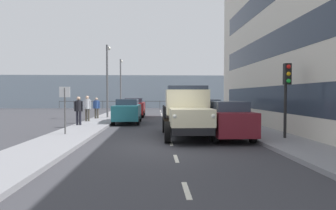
{
  "coord_description": "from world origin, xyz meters",
  "views": [
    {
      "loc": [
        0.66,
        10.83,
        2.01
      ],
      "look_at": [
        -0.24,
        -9.1,
        1.3
      ],
      "focal_mm": 30.28,
      "sensor_mm": 36.0,
      "label": 1
    }
  ],
  "objects_px": {
    "pedestrian_strolling": "(97,106)",
    "lamp_post_promenade": "(108,74)",
    "car_silver_kerbside_2": "(194,108)",
    "traffic_light_near": "(287,84)",
    "truck_vintage_cream": "(187,113)",
    "car_maroon_kerbside_near": "(226,119)",
    "lamp_post_far": "(121,80)",
    "street_sign": "(65,102)",
    "car_black_kerbside_1": "(205,112)",
    "car_teal_oppositeside_0": "(128,111)",
    "pedestrian_with_bag": "(79,108)",
    "car_red_oppositeside_1": "(134,107)",
    "pedestrian_in_dark_coat": "(87,106)"
  },
  "relations": [
    {
      "from": "car_teal_oppositeside_0",
      "to": "lamp_post_far",
      "type": "relative_size",
      "value": 0.67
    },
    {
      "from": "truck_vintage_cream",
      "to": "street_sign",
      "type": "xyz_separation_m",
      "value": [
        5.76,
        -0.54,
        0.5
      ]
    },
    {
      "from": "pedestrian_in_dark_coat",
      "to": "pedestrian_strolling",
      "type": "bearing_deg",
      "value": -93.46
    },
    {
      "from": "car_black_kerbside_1",
      "to": "pedestrian_with_bag",
      "type": "height_order",
      "value": "pedestrian_with_bag"
    },
    {
      "from": "truck_vintage_cream",
      "to": "car_black_kerbside_1",
      "type": "distance_m",
      "value": 5.6
    },
    {
      "from": "truck_vintage_cream",
      "to": "pedestrian_with_bag",
      "type": "bearing_deg",
      "value": -36.52
    },
    {
      "from": "car_teal_oppositeside_0",
      "to": "pedestrian_with_bag",
      "type": "height_order",
      "value": "pedestrian_with_bag"
    },
    {
      "from": "pedestrian_in_dark_coat",
      "to": "car_maroon_kerbside_near",
      "type": "bearing_deg",
      "value": 137.66
    },
    {
      "from": "car_maroon_kerbside_near",
      "to": "pedestrian_with_bag",
      "type": "distance_m",
      "value": 9.34
    },
    {
      "from": "pedestrian_strolling",
      "to": "lamp_post_promenade",
      "type": "relative_size",
      "value": 0.27
    },
    {
      "from": "car_black_kerbside_1",
      "to": "truck_vintage_cream",
      "type": "bearing_deg",
      "value": 71.32
    },
    {
      "from": "car_black_kerbside_1",
      "to": "traffic_light_near",
      "type": "xyz_separation_m",
      "value": [
        -2.35,
        6.5,
        1.58
      ]
    },
    {
      "from": "car_maroon_kerbside_near",
      "to": "traffic_light_near",
      "type": "bearing_deg",
      "value": 157.58
    },
    {
      "from": "truck_vintage_cream",
      "to": "car_maroon_kerbside_near",
      "type": "relative_size",
      "value": 1.32
    },
    {
      "from": "lamp_post_far",
      "to": "street_sign",
      "type": "bearing_deg",
      "value": 89.15
    },
    {
      "from": "traffic_light_near",
      "to": "street_sign",
      "type": "relative_size",
      "value": 1.42
    },
    {
      "from": "car_silver_kerbside_2",
      "to": "street_sign",
      "type": "height_order",
      "value": "street_sign"
    },
    {
      "from": "traffic_light_near",
      "to": "lamp_post_promenade",
      "type": "relative_size",
      "value": 0.53
    },
    {
      "from": "car_maroon_kerbside_near",
      "to": "car_black_kerbside_1",
      "type": "xyz_separation_m",
      "value": [
        0.0,
        -5.53,
        0.0
      ]
    },
    {
      "from": "car_maroon_kerbside_near",
      "to": "pedestrian_strolling",
      "type": "xyz_separation_m",
      "value": [
        7.92,
        -9.78,
        0.22
      ]
    },
    {
      "from": "pedestrian_strolling",
      "to": "traffic_light_near",
      "type": "height_order",
      "value": "traffic_light_near"
    },
    {
      "from": "pedestrian_strolling",
      "to": "street_sign",
      "type": "bearing_deg",
      "value": 92.33
    },
    {
      "from": "traffic_light_near",
      "to": "lamp_post_promenade",
      "type": "distance_m",
      "value": 15.41
    },
    {
      "from": "car_silver_kerbside_2",
      "to": "pedestrian_in_dark_coat",
      "type": "distance_m",
      "value": 8.84
    },
    {
      "from": "car_silver_kerbside_2",
      "to": "car_teal_oppositeside_0",
      "type": "bearing_deg",
      "value": 35.99
    },
    {
      "from": "truck_vintage_cream",
      "to": "lamp_post_promenade",
      "type": "height_order",
      "value": "lamp_post_promenade"
    },
    {
      "from": "car_silver_kerbside_2",
      "to": "pedestrian_in_dark_coat",
      "type": "height_order",
      "value": "pedestrian_in_dark_coat"
    },
    {
      "from": "pedestrian_strolling",
      "to": "lamp_post_promenade",
      "type": "height_order",
      "value": "lamp_post_promenade"
    },
    {
      "from": "car_silver_kerbside_2",
      "to": "pedestrian_with_bag",
      "type": "relative_size",
      "value": 2.35
    },
    {
      "from": "car_silver_kerbside_2",
      "to": "pedestrian_strolling",
      "type": "xyz_separation_m",
      "value": [
        7.92,
        1.17,
        0.22
      ]
    },
    {
      "from": "traffic_light_near",
      "to": "car_silver_kerbside_2",
      "type": "bearing_deg",
      "value": -78.83
    },
    {
      "from": "car_maroon_kerbside_near",
      "to": "car_black_kerbside_1",
      "type": "bearing_deg",
      "value": -90.0
    },
    {
      "from": "lamp_post_far",
      "to": "street_sign",
      "type": "relative_size",
      "value": 2.67
    },
    {
      "from": "car_black_kerbside_1",
      "to": "car_teal_oppositeside_0",
      "type": "xyz_separation_m",
      "value": [
        5.22,
        -1.64,
        -0.0
      ]
    },
    {
      "from": "car_maroon_kerbside_near",
      "to": "car_teal_oppositeside_0",
      "type": "distance_m",
      "value": 8.86
    },
    {
      "from": "truck_vintage_cream",
      "to": "pedestrian_with_bag",
      "type": "distance_m",
      "value": 7.72
    },
    {
      "from": "car_silver_kerbside_2",
      "to": "lamp_post_promenade",
      "type": "relative_size",
      "value": 0.69
    },
    {
      "from": "pedestrian_with_bag",
      "to": "lamp_post_promenade",
      "type": "relative_size",
      "value": 0.29
    },
    {
      "from": "car_silver_kerbside_2",
      "to": "traffic_light_near",
      "type": "relative_size",
      "value": 1.29
    },
    {
      "from": "car_maroon_kerbside_near",
      "to": "car_teal_oppositeside_0",
      "type": "xyz_separation_m",
      "value": [
        5.22,
        -7.16,
        -0.0
      ]
    },
    {
      "from": "car_silver_kerbside_2",
      "to": "pedestrian_with_bag",
      "type": "bearing_deg",
      "value": 37.49
    },
    {
      "from": "truck_vintage_cream",
      "to": "car_maroon_kerbside_near",
      "type": "xyz_separation_m",
      "value": [
        -1.79,
        0.23,
        -0.28
      ]
    },
    {
      "from": "car_maroon_kerbside_near",
      "to": "car_silver_kerbside_2",
      "type": "xyz_separation_m",
      "value": [
        -0.0,
        -10.95,
        -0.0
      ]
    },
    {
      "from": "traffic_light_near",
      "to": "truck_vintage_cream",
      "type": "bearing_deg",
      "value": -16.14
    },
    {
      "from": "lamp_post_promenade",
      "to": "lamp_post_far",
      "type": "distance_m",
      "value": 9.27
    },
    {
      "from": "lamp_post_promenade",
      "to": "truck_vintage_cream",
      "type": "bearing_deg",
      "value": 116.79
    },
    {
      "from": "pedestrian_in_dark_coat",
      "to": "lamp_post_far",
      "type": "relative_size",
      "value": 0.3
    },
    {
      "from": "pedestrian_in_dark_coat",
      "to": "street_sign",
      "type": "xyz_separation_m",
      "value": [
        -0.51,
        6.58,
        0.47
      ]
    },
    {
      "from": "car_red_oppositeside_1",
      "to": "traffic_light_near",
      "type": "relative_size",
      "value": 1.4
    },
    {
      "from": "truck_vintage_cream",
      "to": "pedestrian_strolling",
      "type": "height_order",
      "value": "truck_vintage_cream"
    }
  ]
}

